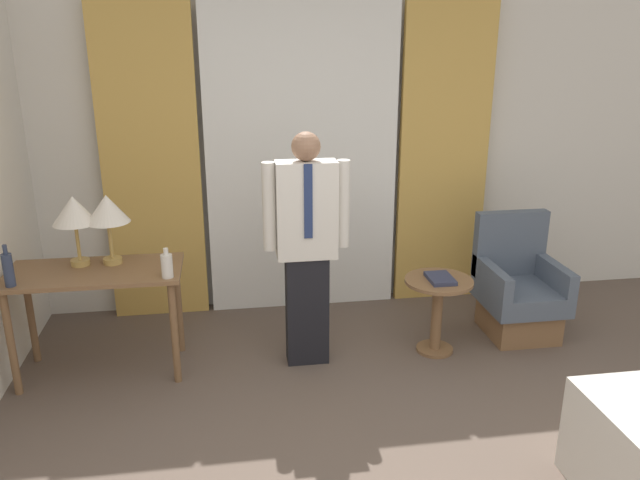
{
  "coord_description": "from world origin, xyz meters",
  "views": [
    {
      "loc": [
        -0.63,
        -2.27,
        2.27
      ],
      "look_at": [
        -0.03,
        1.6,
        0.97
      ],
      "focal_mm": 35.0,
      "sensor_mm": 36.0,
      "label": 1
    }
  ],
  "objects_px": {
    "armchair": "(518,293)",
    "side_table": "(437,303)",
    "bottle_by_lamp": "(167,265)",
    "bottle_near_edge": "(8,269)",
    "table_lamp_left": "(74,212)",
    "person": "(307,242)",
    "desk": "(96,286)",
    "table_lamp_right": "(107,211)",
    "book": "(440,278)"
  },
  "relations": [
    {
      "from": "armchair",
      "to": "side_table",
      "type": "distance_m",
      "value": 0.77
    },
    {
      "from": "side_table",
      "to": "bottle_by_lamp",
      "type": "bearing_deg",
      "value": -175.96
    },
    {
      "from": "bottle_by_lamp",
      "to": "bottle_near_edge",
      "type": "bearing_deg",
      "value": -179.81
    },
    {
      "from": "table_lamp_left",
      "to": "person",
      "type": "distance_m",
      "value": 1.57
    },
    {
      "from": "desk",
      "to": "table_lamp_right",
      "type": "xyz_separation_m",
      "value": [
        0.11,
        0.12,
        0.49
      ]
    },
    {
      "from": "table_lamp_right",
      "to": "book",
      "type": "height_order",
      "value": "table_lamp_right"
    },
    {
      "from": "bottle_near_edge",
      "to": "side_table",
      "type": "distance_m",
      "value": 2.91
    },
    {
      "from": "bottle_by_lamp",
      "to": "armchair",
      "type": "xyz_separation_m",
      "value": [
        2.64,
        0.35,
        -0.51
      ]
    },
    {
      "from": "armchair",
      "to": "desk",
      "type": "bearing_deg",
      "value": -177.38
    },
    {
      "from": "bottle_by_lamp",
      "to": "side_table",
      "type": "bearing_deg",
      "value": 4.04
    },
    {
      "from": "table_lamp_left",
      "to": "bottle_near_edge",
      "type": "xyz_separation_m",
      "value": [
        -0.35,
        -0.33,
        -0.26
      ]
    },
    {
      "from": "bottle_near_edge",
      "to": "book",
      "type": "height_order",
      "value": "bottle_near_edge"
    },
    {
      "from": "bottle_near_edge",
      "to": "person",
      "type": "height_order",
      "value": "person"
    },
    {
      "from": "person",
      "to": "bottle_by_lamp",
      "type": "bearing_deg",
      "value": -171.55
    },
    {
      "from": "bottle_near_edge",
      "to": "book",
      "type": "bearing_deg",
      "value": 2.4
    },
    {
      "from": "table_lamp_left",
      "to": "book",
      "type": "distance_m",
      "value": 2.58
    },
    {
      "from": "table_lamp_right",
      "to": "person",
      "type": "xyz_separation_m",
      "value": [
        1.33,
        -0.19,
        -0.23
      ]
    },
    {
      "from": "person",
      "to": "desk",
      "type": "bearing_deg",
      "value": 177.26
    },
    {
      "from": "bottle_near_edge",
      "to": "side_table",
      "type": "height_order",
      "value": "bottle_near_edge"
    },
    {
      "from": "table_lamp_right",
      "to": "side_table",
      "type": "xyz_separation_m",
      "value": [
        2.29,
        -0.19,
        -0.75
      ]
    },
    {
      "from": "desk",
      "to": "armchair",
      "type": "bearing_deg",
      "value": 2.62
    },
    {
      "from": "person",
      "to": "bottle_near_edge",
      "type": "bearing_deg",
      "value": -175.72
    },
    {
      "from": "book",
      "to": "table_lamp_left",
      "type": "bearing_deg",
      "value": 175.28
    },
    {
      "from": "desk",
      "to": "book",
      "type": "relative_size",
      "value": 4.69
    },
    {
      "from": "person",
      "to": "side_table",
      "type": "height_order",
      "value": "person"
    },
    {
      "from": "person",
      "to": "armchair",
      "type": "distance_m",
      "value": 1.81
    },
    {
      "from": "bottle_near_edge",
      "to": "book",
      "type": "relative_size",
      "value": 1.12
    },
    {
      "from": "desk",
      "to": "bottle_by_lamp",
      "type": "distance_m",
      "value": 0.58
    },
    {
      "from": "table_lamp_right",
      "to": "book",
      "type": "bearing_deg",
      "value": -5.16
    },
    {
      "from": "bottle_near_edge",
      "to": "bottle_by_lamp",
      "type": "bearing_deg",
      "value": 0.19
    },
    {
      "from": "desk",
      "to": "bottle_by_lamp",
      "type": "bearing_deg",
      "value": -22.41
    },
    {
      "from": "bottle_near_edge",
      "to": "armchair",
      "type": "relative_size",
      "value": 0.29
    },
    {
      "from": "bottle_by_lamp",
      "to": "book",
      "type": "relative_size",
      "value": 0.81
    },
    {
      "from": "bottle_by_lamp",
      "to": "armchair",
      "type": "distance_m",
      "value": 2.71
    },
    {
      "from": "side_table",
      "to": "bottle_near_edge",
      "type": "bearing_deg",
      "value": -177.25
    },
    {
      "from": "table_lamp_right",
      "to": "person",
      "type": "bearing_deg",
      "value": -7.96
    },
    {
      "from": "armchair",
      "to": "book",
      "type": "height_order",
      "value": "armchair"
    },
    {
      "from": "desk",
      "to": "book",
      "type": "xyz_separation_m",
      "value": [
        2.4,
        -0.09,
        -0.05
      ]
    },
    {
      "from": "table_lamp_right",
      "to": "book",
      "type": "xyz_separation_m",
      "value": [
        2.3,
        -0.21,
        -0.55
      ]
    },
    {
      "from": "table_lamp_left",
      "to": "side_table",
      "type": "xyz_separation_m",
      "value": [
        2.51,
        -0.19,
        -0.75
      ]
    },
    {
      "from": "table_lamp_right",
      "to": "armchair",
      "type": "distance_m",
      "value": 3.14
    },
    {
      "from": "side_table",
      "to": "table_lamp_right",
      "type": "bearing_deg",
      "value": 175.26
    },
    {
      "from": "table_lamp_left",
      "to": "table_lamp_right",
      "type": "bearing_deg",
      "value": 0.0
    },
    {
      "from": "person",
      "to": "book",
      "type": "height_order",
      "value": "person"
    },
    {
      "from": "table_lamp_left",
      "to": "armchair",
      "type": "distance_m",
      "value": 3.34
    },
    {
      "from": "table_lamp_right",
      "to": "side_table",
      "type": "bearing_deg",
      "value": -4.74
    },
    {
      "from": "armchair",
      "to": "table_lamp_left",
      "type": "bearing_deg",
      "value": -179.53
    },
    {
      "from": "bottle_by_lamp",
      "to": "side_table",
      "type": "relative_size",
      "value": 0.35
    },
    {
      "from": "desk",
      "to": "book",
      "type": "distance_m",
      "value": 2.41
    },
    {
      "from": "table_lamp_left",
      "to": "person",
      "type": "bearing_deg",
      "value": -6.87
    }
  ]
}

